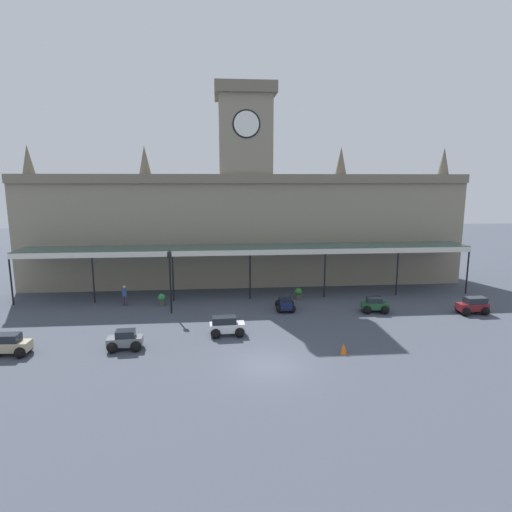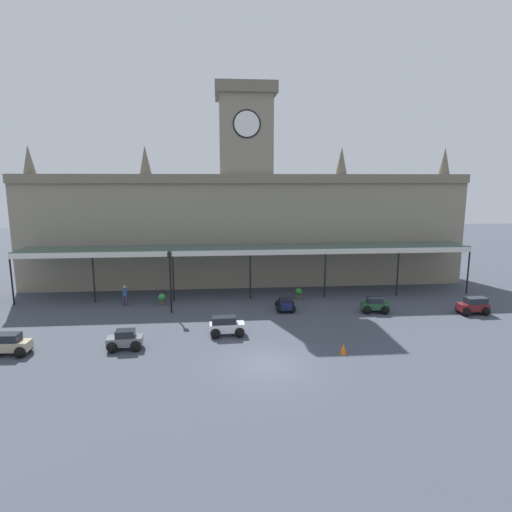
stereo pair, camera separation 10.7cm
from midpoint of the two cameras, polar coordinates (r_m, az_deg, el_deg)
ground_plane at (r=23.86m, az=1.74°, el=-14.51°), size 140.00×140.00×0.00m
station_building at (r=41.14m, az=-1.34°, el=4.71°), size 41.36×5.68×18.43m
entrance_canopy at (r=36.42m, az=-0.84°, el=1.03°), size 38.57×3.26×4.30m
car_green_sedan at (r=33.72m, az=15.80°, el=-6.48°), size 2.14×1.68×1.19m
car_beige_estate at (r=28.70m, az=-30.21°, el=-10.36°), size 2.28×1.60×1.27m
car_maroon_estate at (r=36.02m, az=27.30°, el=-6.08°), size 2.29×1.61×1.27m
car_grey_sedan at (r=26.87m, az=-17.12°, el=-10.90°), size 2.10×1.60×1.19m
car_white_estate at (r=27.90m, az=-3.90°, el=-9.51°), size 2.29×1.61×1.27m
car_navy_sedan at (r=33.05m, az=4.06°, el=-6.44°), size 1.60×2.10×1.19m
pedestrian_beside_cars at (r=35.58m, az=-17.16°, el=-4.99°), size 0.37×0.34×1.67m
victorian_lamppost at (r=32.24m, az=-11.38°, el=-2.42°), size 0.30×0.30×4.86m
traffic_cone at (r=25.68m, az=11.81°, el=-12.11°), size 0.40×0.40×0.63m
planter_near_kerb at (r=35.04m, az=-12.46°, el=-5.71°), size 0.60×0.60×0.96m
planter_by_canopy at (r=36.08m, az=5.84°, el=-5.05°), size 0.60×0.60×0.96m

